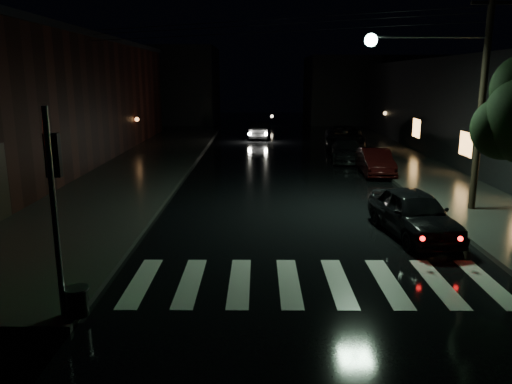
{
  "coord_description": "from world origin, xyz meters",
  "views": [
    {
      "loc": [
        1.66,
        -10.79,
        4.87
      ],
      "look_at": [
        1.58,
        3.35,
        1.6
      ],
      "focal_mm": 35.0,
      "sensor_mm": 36.0,
      "label": 1
    }
  ],
  "objects_px": {
    "oncoming_car": "(260,130)",
    "parked_car_c": "(347,150)",
    "parked_car_a": "(414,213)",
    "parked_car_d": "(345,138)",
    "parked_car_b": "(375,162)"
  },
  "relations": [
    {
      "from": "parked_car_c",
      "to": "oncoming_car",
      "type": "relative_size",
      "value": 1.07
    },
    {
      "from": "parked_car_c",
      "to": "parked_car_d",
      "type": "distance_m",
      "value": 5.13
    },
    {
      "from": "parked_car_b",
      "to": "oncoming_car",
      "type": "xyz_separation_m",
      "value": [
        -5.81,
        15.21,
        0.02
      ]
    },
    {
      "from": "parked_car_a",
      "to": "parked_car_b",
      "type": "bearing_deg",
      "value": 75.84
    },
    {
      "from": "parked_car_a",
      "to": "parked_car_d",
      "type": "relative_size",
      "value": 0.76
    },
    {
      "from": "parked_car_c",
      "to": "parked_car_d",
      "type": "xyz_separation_m",
      "value": [
        0.72,
        5.07,
        0.14
      ]
    },
    {
      "from": "parked_car_a",
      "to": "parked_car_b",
      "type": "height_order",
      "value": "parked_car_a"
    },
    {
      "from": "parked_car_c",
      "to": "oncoming_car",
      "type": "height_order",
      "value": "oncoming_car"
    },
    {
      "from": "parked_car_a",
      "to": "parked_car_c",
      "type": "distance_m",
      "value": 14.3
    },
    {
      "from": "parked_car_b",
      "to": "oncoming_car",
      "type": "bearing_deg",
      "value": 112.74
    },
    {
      "from": "oncoming_car",
      "to": "parked_car_a",
      "type": "bearing_deg",
      "value": 105.22
    },
    {
      "from": "parked_car_a",
      "to": "oncoming_car",
      "type": "relative_size",
      "value": 1.04
    },
    {
      "from": "parked_car_b",
      "to": "parked_car_c",
      "type": "height_order",
      "value": "parked_car_b"
    },
    {
      "from": "oncoming_car",
      "to": "parked_car_b",
      "type": "bearing_deg",
      "value": 115.56
    },
    {
      "from": "oncoming_car",
      "to": "parked_car_c",
      "type": "bearing_deg",
      "value": 119.53
    }
  ]
}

